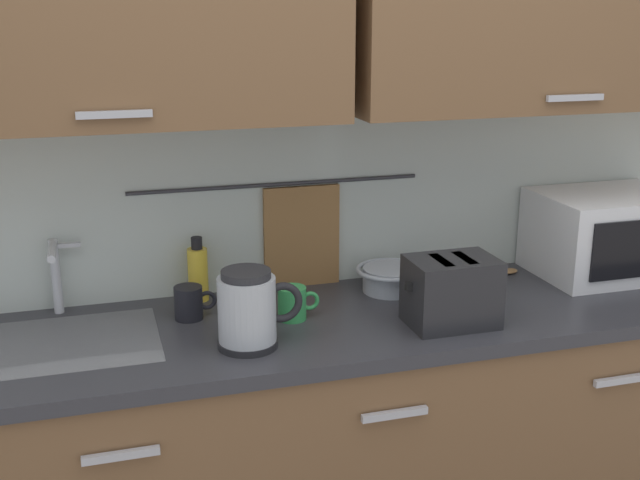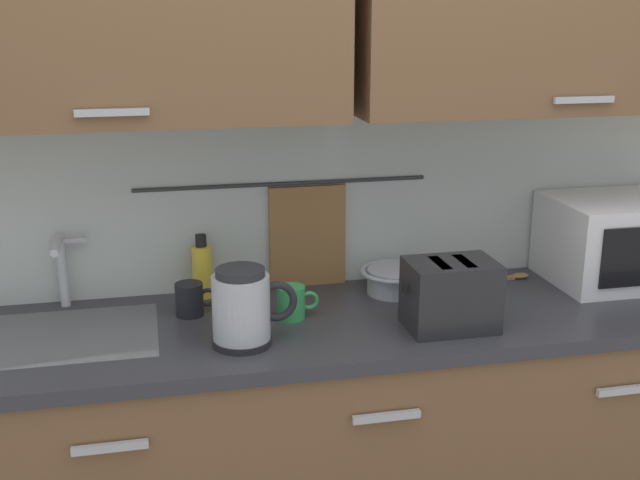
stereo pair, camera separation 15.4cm
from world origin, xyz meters
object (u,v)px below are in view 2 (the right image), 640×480
at_px(microwave, 623,240).
at_px(mixing_bowl, 395,279).
at_px(toaster, 451,294).
at_px(mug_by_kettle, 292,302).
at_px(wooden_spoon, 501,279).
at_px(electric_kettle, 243,308).
at_px(dish_soap_bottle, 202,270).
at_px(mug_near_sink, 190,299).

relative_size(microwave, mixing_bowl, 2.15).
height_order(microwave, toaster, microwave).
distance_m(mug_by_kettle, wooden_spoon, 0.74).
bearing_deg(toaster, mixing_bowl, 102.16).
distance_m(mixing_bowl, mug_by_kettle, 0.37).
bearing_deg(wooden_spoon, electric_kettle, -159.85).
height_order(mixing_bowl, mug_by_kettle, mug_by_kettle).
distance_m(microwave, electric_kettle, 1.27).
relative_size(mixing_bowl, toaster, 0.84).
relative_size(microwave, dish_soap_bottle, 2.35).
height_order(toaster, wooden_spoon, toaster).
bearing_deg(mug_near_sink, microwave, 0.46).
xyz_separation_m(dish_soap_bottle, wooden_spoon, (0.95, -0.06, -0.08)).
relative_size(microwave, mug_near_sink, 3.83).
xyz_separation_m(microwave, mixing_bowl, (-0.74, 0.04, -0.09)).
height_order(electric_kettle, dish_soap_bottle, electric_kettle).
height_order(dish_soap_bottle, toaster, dish_soap_bottle).
bearing_deg(mixing_bowl, electric_kettle, -150.38).
bearing_deg(electric_kettle, mixing_bowl, 29.62).
distance_m(electric_kettle, toaster, 0.57).
distance_m(electric_kettle, mug_near_sink, 0.27).
relative_size(electric_kettle, toaster, 0.89).
relative_size(electric_kettle, wooden_spoon, 0.82).
bearing_deg(mug_by_kettle, microwave, 5.13).
bearing_deg(dish_soap_bottle, electric_kettle, -78.47).
bearing_deg(mug_by_kettle, toaster, -21.07).
xyz_separation_m(electric_kettle, toaster, (0.57, -0.01, -0.01)).
bearing_deg(toaster, wooden_spoon, 47.08).
xyz_separation_m(microwave, mug_by_kettle, (-1.09, -0.10, -0.09)).
bearing_deg(mug_by_kettle, mixing_bowl, 21.63).
relative_size(dish_soap_bottle, mixing_bowl, 0.92).
bearing_deg(mixing_bowl, dish_soap_bottle, 171.01).
height_order(microwave, mug_near_sink, microwave).
xyz_separation_m(electric_kettle, mug_by_kettle, (0.16, 0.15, -0.05)).
height_order(mixing_bowl, toaster, toaster).
bearing_deg(mug_by_kettle, dish_soap_bottle, 135.53).
bearing_deg(mug_near_sink, toaster, -19.56).
relative_size(mug_near_sink, mixing_bowl, 0.56).
relative_size(microwave, wooden_spoon, 1.67).
xyz_separation_m(toaster, wooden_spoon, (0.31, 0.33, -0.09)).
distance_m(microwave, toaster, 0.73).
relative_size(mug_near_sink, mug_by_kettle, 1.00).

